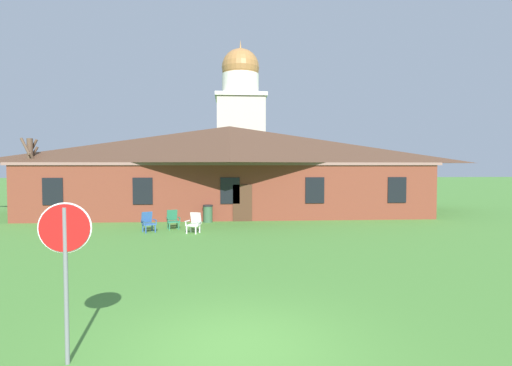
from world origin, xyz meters
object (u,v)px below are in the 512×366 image
stop_sign (65,249)px  lawn_chair_near_door (173,219)px  trash_bin (208,214)px  lawn_chair_by_porch (148,222)px  lawn_chair_left_end (194,222)px

stop_sign → lawn_chair_near_door: bearing=90.7°
stop_sign → trash_bin: bearing=84.8°
stop_sign → lawn_chair_near_door: size_ratio=2.72×
lawn_chair_near_door → stop_sign: bearing=-89.3°
stop_sign → lawn_chair_by_porch: size_ratio=2.72×
lawn_chair_left_end → trash_bin: 3.55m
stop_sign → lawn_chair_by_porch: 13.07m
lawn_chair_near_door → trash_bin: bearing=54.5°
stop_sign → lawn_chair_by_porch: stop_sign is taller
lawn_chair_near_door → lawn_chair_left_end: bearing=-46.3°
stop_sign → lawn_chair_near_door: 13.78m
stop_sign → trash_bin: size_ratio=2.65×
lawn_chair_near_door → lawn_chair_left_end: same height
lawn_chair_near_door → trash_bin: 2.82m
stop_sign → trash_bin: (1.46, 16.01, -1.36)m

